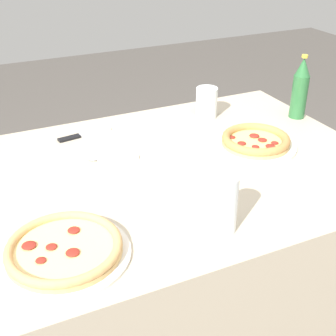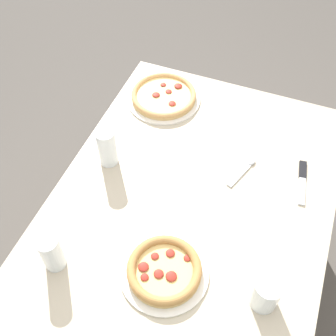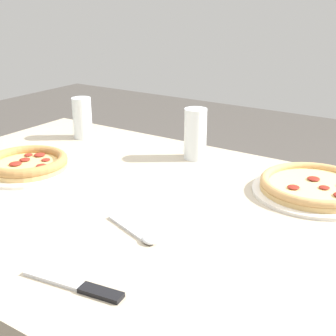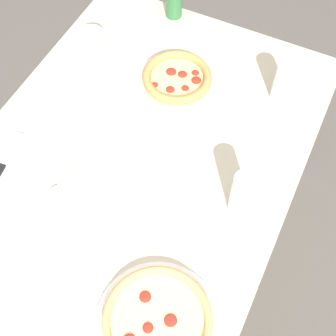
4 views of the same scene
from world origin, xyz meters
TOP-DOWN VIEW (x-y plane):
  - ground_plane at (0.00, 0.00)m, footprint 8.00×8.00m
  - table at (0.00, 0.00)m, footprint 1.22×0.91m
  - pizza_veggie at (0.28, 0.01)m, footprint 0.27×0.27m
  - pizza_pepperoni at (-0.42, -0.27)m, footprint 0.30×0.30m
  - glass_red_wine at (0.37, -0.31)m, footprint 0.06×0.06m
  - glass_water at (0.26, 0.30)m, footprint 0.08×0.08m
  - glass_iced_tea at (-0.05, -0.33)m, footprint 0.07×0.07m
  - knife at (-0.21, 0.33)m, footprint 0.19×0.05m
  - spoon at (-0.18, 0.13)m, footprint 0.16×0.07m

SIDE VIEW (x-z plane):
  - ground_plane at x=0.00m, z-range 0.00..0.00m
  - table at x=0.00m, z-range 0.00..0.76m
  - knife at x=-0.21m, z-range 0.75..0.76m
  - spoon at x=-0.18m, z-range 0.75..0.77m
  - pizza_pepperoni at x=-0.42m, z-range 0.75..0.79m
  - pizza_veggie at x=0.28m, z-range 0.75..0.80m
  - glass_water at x=0.26m, z-range 0.75..0.86m
  - glass_red_wine at x=0.37m, z-range 0.75..0.88m
  - glass_iced_tea at x=-0.05m, z-range 0.75..0.90m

